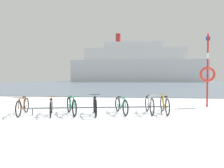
{
  "coord_description": "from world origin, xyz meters",
  "views": [
    {
      "loc": [
        0.13,
        -4.68,
        1.5
      ],
      "look_at": [
        -1.07,
        6.83,
        1.15
      ],
      "focal_mm": 30.09,
      "sensor_mm": 36.0,
      "label": 1
    }
  ],
  "objects_px": {
    "bicycle_2": "(71,106)",
    "bicycle_4": "(121,105)",
    "bicycle_3": "(95,106)",
    "rescue_post": "(208,73)",
    "bicycle_5": "(149,105)",
    "bicycle_1": "(51,107)",
    "bicycle_0": "(23,106)",
    "bicycle_6": "(165,105)",
    "ferry_ship": "(136,66)"
  },
  "relations": [
    {
      "from": "bicycle_2",
      "to": "rescue_post",
      "type": "height_order",
      "value": "rescue_post"
    },
    {
      "from": "bicycle_2",
      "to": "bicycle_5",
      "type": "xyz_separation_m",
      "value": [
        3.24,
        0.58,
        0.02
      ]
    },
    {
      "from": "bicycle_0",
      "to": "rescue_post",
      "type": "bearing_deg",
      "value": 19.43
    },
    {
      "from": "bicycle_0",
      "to": "ferry_ship",
      "type": "relative_size",
      "value": 0.03
    },
    {
      "from": "bicycle_6",
      "to": "rescue_post",
      "type": "height_order",
      "value": "rescue_post"
    },
    {
      "from": "rescue_post",
      "to": "bicycle_1",
      "type": "bearing_deg",
      "value": -157.94
    },
    {
      "from": "bicycle_2",
      "to": "bicycle_4",
      "type": "bearing_deg",
      "value": 12.06
    },
    {
      "from": "bicycle_2",
      "to": "bicycle_5",
      "type": "bearing_deg",
      "value": 10.21
    },
    {
      "from": "ferry_ship",
      "to": "bicycle_0",
      "type": "bearing_deg",
      "value": -94.95
    },
    {
      "from": "bicycle_1",
      "to": "bicycle_3",
      "type": "height_order",
      "value": "bicycle_3"
    },
    {
      "from": "bicycle_6",
      "to": "bicycle_1",
      "type": "bearing_deg",
      "value": -169.11
    },
    {
      "from": "rescue_post",
      "to": "bicycle_5",
      "type": "bearing_deg",
      "value": -146.65
    },
    {
      "from": "rescue_post",
      "to": "ferry_ship",
      "type": "distance_m",
      "value": 72.44
    },
    {
      "from": "bicycle_3",
      "to": "rescue_post",
      "type": "relative_size",
      "value": 0.43
    },
    {
      "from": "rescue_post",
      "to": "bicycle_6",
      "type": "bearing_deg",
      "value": -141.32
    },
    {
      "from": "bicycle_3",
      "to": "rescue_post",
      "type": "distance_m",
      "value": 6.19
    },
    {
      "from": "ferry_ship",
      "to": "bicycle_2",
      "type": "bearing_deg",
      "value": -93.48
    },
    {
      "from": "rescue_post",
      "to": "bicycle_0",
      "type": "bearing_deg",
      "value": -160.57
    },
    {
      "from": "bicycle_1",
      "to": "bicycle_4",
      "type": "height_order",
      "value": "bicycle_4"
    },
    {
      "from": "bicycle_4",
      "to": "bicycle_6",
      "type": "height_order",
      "value": "bicycle_6"
    },
    {
      "from": "bicycle_5",
      "to": "bicycle_1",
      "type": "bearing_deg",
      "value": -168.35
    },
    {
      "from": "bicycle_1",
      "to": "rescue_post",
      "type": "height_order",
      "value": "rescue_post"
    },
    {
      "from": "bicycle_1",
      "to": "bicycle_2",
      "type": "height_order",
      "value": "bicycle_2"
    },
    {
      "from": "bicycle_0",
      "to": "bicycle_3",
      "type": "relative_size",
      "value": 0.99
    },
    {
      "from": "bicycle_1",
      "to": "bicycle_6",
      "type": "relative_size",
      "value": 0.89
    },
    {
      "from": "bicycle_3",
      "to": "rescue_post",
      "type": "height_order",
      "value": "rescue_post"
    },
    {
      "from": "bicycle_3",
      "to": "ferry_ship",
      "type": "bearing_deg",
      "value": 87.28
    },
    {
      "from": "bicycle_0",
      "to": "bicycle_6",
      "type": "height_order",
      "value": "bicycle_6"
    },
    {
      "from": "bicycle_1",
      "to": "bicycle_0",
      "type": "bearing_deg",
      "value": -177.72
    },
    {
      "from": "bicycle_0",
      "to": "bicycle_3",
      "type": "distance_m",
      "value": 2.97
    },
    {
      "from": "bicycle_2",
      "to": "bicycle_5",
      "type": "height_order",
      "value": "bicycle_5"
    },
    {
      "from": "bicycle_1",
      "to": "bicycle_4",
      "type": "xyz_separation_m",
      "value": [
        2.81,
        0.68,
        0.0
      ]
    },
    {
      "from": "bicycle_6",
      "to": "ferry_ship",
      "type": "bearing_deg",
      "value": 89.49
    },
    {
      "from": "bicycle_4",
      "to": "rescue_post",
      "type": "xyz_separation_m",
      "value": [
        4.35,
        2.22,
        1.45
      ]
    },
    {
      "from": "bicycle_2",
      "to": "bicycle_6",
      "type": "height_order",
      "value": "bicycle_6"
    },
    {
      "from": "bicycle_3",
      "to": "bicycle_5",
      "type": "bearing_deg",
      "value": 14.19
    },
    {
      "from": "bicycle_1",
      "to": "bicycle_2",
      "type": "distance_m",
      "value": 0.8
    },
    {
      "from": "bicycle_4",
      "to": "rescue_post",
      "type": "height_order",
      "value": "rescue_post"
    },
    {
      "from": "bicycle_2",
      "to": "ferry_ship",
      "type": "relative_size",
      "value": 0.03
    },
    {
      "from": "bicycle_5",
      "to": "bicycle_6",
      "type": "distance_m",
      "value": 0.65
    },
    {
      "from": "bicycle_1",
      "to": "bicycle_2",
      "type": "bearing_deg",
      "value": 17.55
    },
    {
      "from": "bicycle_0",
      "to": "bicycle_5",
      "type": "height_order",
      "value": "bicycle_5"
    },
    {
      "from": "bicycle_6",
      "to": "bicycle_4",
      "type": "bearing_deg",
      "value": -173.29
    },
    {
      "from": "bicycle_3",
      "to": "ferry_ship",
      "type": "distance_m",
      "value": 75.25
    },
    {
      "from": "bicycle_0",
      "to": "bicycle_2",
      "type": "bearing_deg",
      "value": 8.4
    },
    {
      "from": "bicycle_0",
      "to": "bicycle_6",
      "type": "bearing_deg",
      "value": 9.16
    },
    {
      "from": "bicycle_0",
      "to": "bicycle_2",
      "type": "relative_size",
      "value": 1.06
    },
    {
      "from": "bicycle_0",
      "to": "ferry_ship",
      "type": "height_order",
      "value": "ferry_ship"
    },
    {
      "from": "bicycle_2",
      "to": "bicycle_6",
      "type": "xyz_separation_m",
      "value": [
        3.89,
        0.65,
        0.01
      ]
    },
    {
      "from": "bicycle_2",
      "to": "ferry_ship",
      "type": "height_order",
      "value": "ferry_ship"
    }
  ]
}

